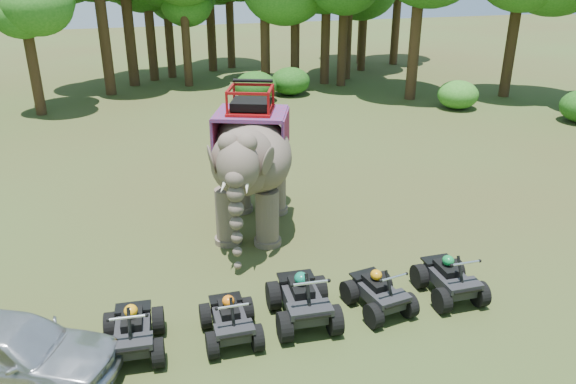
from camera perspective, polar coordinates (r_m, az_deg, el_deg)
name	(u,v)px	position (r m, az deg, el deg)	size (l,w,h in m)	color
ground	(301,280)	(14.24, 1.35, -8.89)	(110.00, 110.00, 0.00)	#47381E
elephant	(252,159)	(16.05, -3.72, 3.36)	(2.24, 5.08, 4.27)	brown
parked_car	(11,350)	(12.09, -26.33, -14.22)	(1.64, 4.07, 1.39)	silver
atv_0	(132,326)	(12.05, -15.57, -12.96)	(1.22, 1.68, 1.24)	black
atv_1	(230,314)	(12.06, -5.92, -12.27)	(1.15, 1.58, 1.17)	black
atv_2	(303,294)	(12.47, 1.52, -10.27)	(1.35, 1.85, 1.37)	black
atv_3	(379,287)	(13.03, 9.23, -9.52)	(1.15, 1.57, 1.17)	black
atv_4	(450,273)	(13.85, 16.15, -7.92)	(1.21, 1.66, 1.23)	black
tree_0	(185,28)	(35.21, -10.40, 16.10)	(4.86, 4.86, 6.94)	#195114
tree_1	(265,9)	(35.04, -2.39, 18.06)	(6.27, 6.27, 8.95)	#195114
tree_2	(343,16)	(34.87, 5.65, 17.41)	(5.81, 5.81, 8.30)	#195114
tree_3	(417,8)	(31.92, 13.02, 17.71)	(6.79, 6.79, 9.70)	#195114
tree_4	(516,9)	(34.12, 22.19, 16.79)	(6.64, 6.64, 9.49)	#195114
tree_26	(29,41)	(30.71, -24.82, 13.77)	(5.10, 5.10, 7.29)	#195114
tree_27	(100,5)	(33.85, -18.52, 17.56)	(6.91, 6.91, 9.86)	#195114
tree_31	(295,13)	(35.68, 0.74, 17.75)	(5.91, 5.91, 8.44)	#195114
tree_32	(326,11)	(35.37, 3.89, 17.86)	(6.08, 6.08, 8.68)	#195114
tree_33	(348,7)	(36.94, 6.16, 18.16)	(6.22, 6.22, 8.88)	#195114
tree_35	(168,14)	(38.00, -12.14, 17.24)	(5.57, 5.57, 7.96)	#195114
tree_36	(148,7)	(37.28, -14.02, 17.75)	(6.27, 6.27, 8.96)	#195114
tree_38	(230,8)	(40.80, -5.96, 18.09)	(5.69, 5.69, 8.13)	#195114
tree_41	(364,10)	(39.93, 7.71, 17.85)	(5.63, 5.63, 8.04)	#195114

